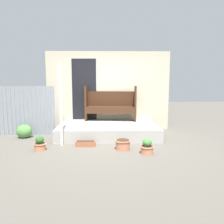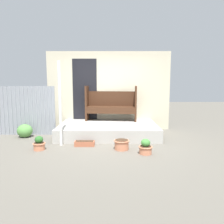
{
  "view_description": "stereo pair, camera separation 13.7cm",
  "coord_description": "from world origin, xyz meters",
  "px_view_note": "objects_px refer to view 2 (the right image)",
  "views": [
    {
      "loc": [
        0.05,
        -5.52,
        1.61
      ],
      "look_at": [
        0.18,
        0.31,
        0.8
      ],
      "focal_mm": 35.0,
      "sensor_mm": 36.0,
      "label": 1
    },
    {
      "loc": [
        0.19,
        -5.52,
        1.61
      ],
      "look_at": [
        0.18,
        0.31,
        0.8
      ],
      "focal_mm": 35.0,
      "sensor_mm": 36.0,
      "label": 2
    }
  ],
  "objects_px": {
    "flower_pot_left": "(40,144)",
    "planter_box_rect": "(85,143)",
    "flower_pot_middle": "(122,144)",
    "support_post": "(60,104)",
    "shrub_by_fence": "(25,131)",
    "flower_pot_right": "(146,147)",
    "bench": "(112,103)"
  },
  "relations": [
    {
      "from": "bench",
      "to": "shrub_by_fence",
      "type": "height_order",
      "value": "bench"
    },
    {
      "from": "flower_pot_left",
      "to": "flower_pot_right",
      "type": "distance_m",
      "value": 2.5
    },
    {
      "from": "flower_pot_left",
      "to": "shrub_by_fence",
      "type": "bearing_deg",
      "value": 124.13
    },
    {
      "from": "flower_pot_left",
      "to": "flower_pot_right",
      "type": "height_order",
      "value": "flower_pot_right"
    },
    {
      "from": "flower_pot_middle",
      "to": "bench",
      "type": "bearing_deg",
      "value": 97.25
    },
    {
      "from": "support_post",
      "to": "flower_pot_left",
      "type": "relative_size",
      "value": 6.3
    },
    {
      "from": "flower_pot_right",
      "to": "shrub_by_fence",
      "type": "height_order",
      "value": "shrub_by_fence"
    },
    {
      "from": "support_post",
      "to": "flower_pot_right",
      "type": "xyz_separation_m",
      "value": [
        2.05,
        -0.68,
        -0.91
      ]
    },
    {
      "from": "bench",
      "to": "planter_box_rect",
      "type": "bearing_deg",
      "value": -105.62
    },
    {
      "from": "flower_pot_left",
      "to": "planter_box_rect",
      "type": "height_order",
      "value": "flower_pot_left"
    },
    {
      "from": "flower_pot_middle",
      "to": "shrub_by_fence",
      "type": "relative_size",
      "value": 0.87
    },
    {
      "from": "shrub_by_fence",
      "to": "flower_pot_left",
      "type": "bearing_deg",
      "value": -55.87
    },
    {
      "from": "flower_pot_middle",
      "to": "planter_box_rect",
      "type": "relative_size",
      "value": 0.76
    },
    {
      "from": "support_post",
      "to": "bench",
      "type": "bearing_deg",
      "value": 52.4
    },
    {
      "from": "flower_pot_right",
      "to": "support_post",
      "type": "bearing_deg",
      "value": 161.68
    },
    {
      "from": "flower_pot_left",
      "to": "flower_pot_middle",
      "type": "distance_m",
      "value": 1.96
    },
    {
      "from": "support_post",
      "to": "bench",
      "type": "xyz_separation_m",
      "value": [
        1.27,
        1.65,
        -0.15
      ]
    },
    {
      "from": "bench",
      "to": "flower_pot_middle",
      "type": "xyz_separation_m",
      "value": [
        0.26,
        -2.01,
        -0.78
      ]
    },
    {
      "from": "shrub_by_fence",
      "to": "bench",
      "type": "bearing_deg",
      "value": 18.55
    },
    {
      "from": "flower_pot_left",
      "to": "flower_pot_middle",
      "type": "xyz_separation_m",
      "value": [
        1.96,
        0.03,
        -0.02
      ]
    },
    {
      "from": "planter_box_rect",
      "to": "shrub_by_fence",
      "type": "distance_m",
      "value": 2.06
    },
    {
      "from": "planter_box_rect",
      "to": "flower_pot_middle",
      "type": "bearing_deg",
      "value": -16.95
    },
    {
      "from": "support_post",
      "to": "shrub_by_fence",
      "type": "height_order",
      "value": "support_post"
    },
    {
      "from": "bench",
      "to": "flower_pot_middle",
      "type": "bearing_deg",
      "value": -77.33
    },
    {
      "from": "flower_pot_left",
      "to": "flower_pot_middle",
      "type": "bearing_deg",
      "value": 0.97
    },
    {
      "from": "bench",
      "to": "planter_box_rect",
      "type": "xyz_separation_m",
      "value": [
        -0.66,
        -1.73,
        -0.84
      ]
    },
    {
      "from": "support_post",
      "to": "planter_box_rect",
      "type": "xyz_separation_m",
      "value": [
        0.61,
        -0.07,
        -0.99
      ]
    },
    {
      "from": "flower_pot_right",
      "to": "flower_pot_middle",
      "type": "bearing_deg",
      "value": 148.19
    },
    {
      "from": "flower_pot_left",
      "to": "flower_pot_right",
      "type": "relative_size",
      "value": 0.98
    },
    {
      "from": "support_post",
      "to": "shrub_by_fence",
      "type": "distance_m",
      "value": 1.72
    },
    {
      "from": "shrub_by_fence",
      "to": "planter_box_rect",
      "type": "bearing_deg",
      "value": -25.49
    },
    {
      "from": "flower_pot_left",
      "to": "planter_box_rect",
      "type": "xyz_separation_m",
      "value": [
        1.04,
        0.31,
        -0.08
      ]
    }
  ]
}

